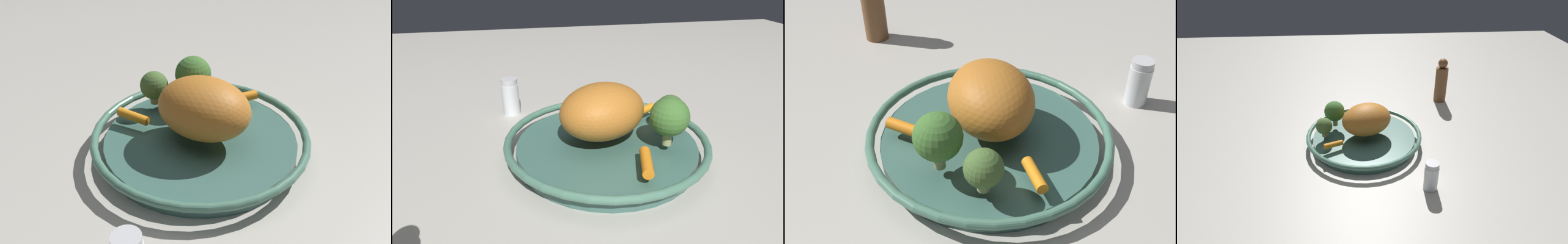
# 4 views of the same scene
# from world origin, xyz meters

# --- Properties ---
(ground_plane) EXTENTS (2.30, 2.30, 0.00)m
(ground_plane) POSITION_xyz_m (0.00, 0.00, 0.00)
(ground_plane) COLOR #B7B2A8
(serving_bowl) EXTENTS (0.33, 0.33, 0.04)m
(serving_bowl) POSITION_xyz_m (0.00, 0.00, 0.02)
(serving_bowl) COLOR #3D665B
(serving_bowl) RESTS_ON ground_plane
(roast_chicken_piece) EXTENTS (0.17, 0.16, 0.09)m
(roast_chicken_piece) POSITION_xyz_m (0.01, -0.00, 0.08)
(roast_chicken_piece) COLOR #B96C25
(roast_chicken_piece) RESTS_ON serving_bowl
(baby_carrot_near_rim) EXTENTS (0.05, 0.04, 0.02)m
(baby_carrot_near_rim) POSITION_xyz_m (-0.09, -0.07, 0.04)
(baby_carrot_near_rim) COLOR orange
(baby_carrot_near_rim) RESTS_ON serving_bowl
(baby_carrot_right) EXTENTS (0.03, 0.07, 0.02)m
(baby_carrot_right) POSITION_xyz_m (-0.03, 0.10, 0.05)
(baby_carrot_right) COLOR orange
(baby_carrot_right) RESTS_ON serving_bowl
(broccoli_floret_small) EXTENTS (0.05, 0.05, 0.06)m
(broccoli_floret_small) POSITION_xyz_m (-0.11, -0.01, 0.07)
(broccoli_floret_small) COLOR tan
(broccoli_floret_small) RESTS_ON serving_bowl
(broccoli_floret_large) EXTENTS (0.06, 0.06, 0.08)m
(broccoli_floret_large) POSITION_xyz_m (-0.08, 0.05, 0.08)
(broccoli_floret_large) COLOR tan
(broccoli_floret_large) RESTS_ON serving_bowl
(salt_shaker) EXTENTS (0.03, 0.03, 0.08)m
(salt_shaker) POSITION_xyz_m (0.15, -0.21, 0.04)
(salt_shaker) COLOR silver
(salt_shaker) RESTS_ON ground_plane
(pepper_mill) EXTENTS (0.04, 0.04, 0.16)m
(pepper_mill) POSITION_xyz_m (0.29, 0.26, 0.07)
(pepper_mill) COLOR brown
(pepper_mill) RESTS_ON ground_plane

